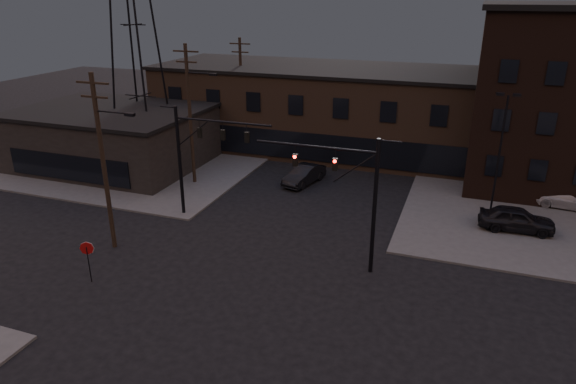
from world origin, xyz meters
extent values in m
plane|color=black|center=(0.00, 0.00, 0.00)|extent=(140.00, 140.00, 0.00)
cube|color=#474744|center=(-22.00, 22.00, 0.07)|extent=(30.00, 30.00, 0.15)
cube|color=#4E3929|center=(0.00, 28.00, 4.00)|extent=(40.00, 12.00, 8.00)
cube|color=black|center=(-20.00, 16.00, 2.50)|extent=(16.00, 12.00, 5.00)
cylinder|color=black|center=(6.50, 4.50, 4.00)|extent=(0.24, 0.24, 8.00)
cylinder|color=black|center=(3.00, 4.50, 7.20)|extent=(7.00, 0.14, 0.14)
cube|color=#FF140C|center=(4.17, 4.50, 6.30)|extent=(0.28, 0.22, 0.70)
cube|color=#FF140C|center=(1.83, 4.50, 6.30)|extent=(0.28, 0.22, 0.70)
cylinder|color=black|center=(-8.00, 8.00, 4.00)|extent=(0.24, 0.24, 8.00)
cylinder|color=black|center=(-4.50, 8.00, 7.20)|extent=(7.00, 0.14, 0.14)
cube|color=black|center=(-6.25, 8.00, 6.30)|extent=(0.28, 0.22, 0.70)
cube|color=black|center=(-4.50, 8.00, 6.30)|extent=(0.28, 0.22, 0.70)
cube|color=black|center=(-2.75, 8.00, 6.30)|extent=(0.28, 0.22, 0.70)
cylinder|color=black|center=(-8.00, -2.00, 1.10)|extent=(0.06, 0.06, 2.20)
cylinder|color=maroon|center=(-8.00, -1.98, 2.10)|extent=(0.72, 0.33, 0.76)
cylinder|color=black|center=(-9.50, 2.00, 5.50)|extent=(0.28, 0.28, 11.00)
cube|color=black|center=(-9.50, 2.00, 10.40)|extent=(2.20, 0.12, 0.12)
cube|color=black|center=(-9.50, 2.00, 9.60)|extent=(1.80, 0.12, 0.12)
cube|color=black|center=(-7.20, 2.00, 8.75)|extent=(0.60, 0.25, 0.18)
cylinder|color=black|center=(-10.50, 14.00, 5.75)|extent=(0.28, 0.28, 11.50)
cube|color=black|center=(-10.50, 14.00, 10.90)|extent=(2.20, 0.12, 0.12)
cube|color=black|center=(-10.50, 14.00, 10.10)|extent=(1.80, 0.12, 0.12)
cube|color=black|center=(-8.20, 14.00, 9.25)|extent=(0.60, 0.25, 0.18)
cylinder|color=black|center=(-11.50, 26.00, 5.50)|extent=(0.28, 0.28, 11.00)
cube|color=black|center=(-11.50, 26.00, 10.40)|extent=(2.20, 0.12, 0.12)
cube|color=black|center=(-11.50, 26.00, 9.60)|extent=(1.80, 0.12, 0.12)
cylinder|color=black|center=(13.00, 14.00, 4.50)|extent=(0.14, 0.14, 9.00)
cube|color=black|center=(12.50, 14.00, 9.05)|extent=(0.50, 0.28, 0.18)
cube|color=black|center=(13.50, 14.00, 9.05)|extent=(0.50, 0.28, 0.18)
imported|color=black|center=(14.65, 13.04, 0.98)|extent=(4.92, 2.15, 1.65)
imported|color=#B1B1B3|center=(18.31, 18.59, 0.80)|extent=(4.66, 2.26, 1.31)
imported|color=black|center=(-1.75, 17.13, 0.77)|extent=(2.73, 4.95, 1.55)
camera|label=1|loc=(10.92, -21.72, 15.22)|focal=32.00mm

